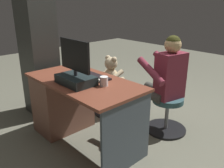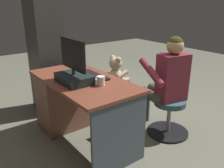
# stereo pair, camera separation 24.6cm
# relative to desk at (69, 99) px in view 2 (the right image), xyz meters

# --- Properties ---
(ground_plane) EXTENTS (10.00, 10.00, 0.00)m
(ground_plane) POSITION_rel_desk_xyz_m (-0.33, -0.41, -0.39)
(ground_plane) COLOR #6B6A59
(desk) EXTENTS (1.29, 0.67, 0.72)m
(desk) POSITION_rel_desk_xyz_m (0.00, 0.00, 0.00)
(desk) COLOR brown
(desk) RESTS_ON ground_plane
(monitor) EXTENTS (0.43, 0.26, 0.43)m
(monitor) POSITION_rel_desk_xyz_m (-0.37, 0.12, 0.45)
(monitor) COLOR #1B2628
(monitor) RESTS_ON desk
(keyboard) EXTENTS (0.42, 0.14, 0.02)m
(keyboard) POSITION_rel_desk_xyz_m (-0.31, -0.14, 0.34)
(keyboard) COLOR black
(keyboard) RESTS_ON desk
(computer_mouse) EXTENTS (0.06, 0.10, 0.04)m
(computer_mouse) POSITION_rel_desk_xyz_m (-0.04, -0.13, 0.35)
(computer_mouse) COLOR #302D2E
(computer_mouse) RESTS_ON desk
(cup) EXTENTS (0.08, 0.08, 0.09)m
(cup) POSITION_rel_desk_xyz_m (-0.60, -0.04, 0.38)
(cup) COLOR white
(cup) RESTS_ON desk
(tv_remote) EXTENTS (0.10, 0.16, 0.02)m
(tv_remote) POSITION_rel_desk_xyz_m (-0.09, 0.03, 0.34)
(tv_remote) COLOR black
(tv_remote) RESTS_ON desk
(notebook_binder) EXTENTS (0.24, 0.31, 0.02)m
(notebook_binder) POSITION_rel_desk_xyz_m (-0.39, 0.05, 0.34)
(notebook_binder) COLOR beige
(notebook_binder) RESTS_ON desk
(office_chair_teddy) EXTENTS (0.48, 0.48, 0.43)m
(office_chair_teddy) POSITION_rel_desk_xyz_m (0.01, -0.70, -0.15)
(office_chair_teddy) COLOR black
(office_chair_teddy) RESTS_ON ground_plane
(teddy_bear) EXTENTS (0.26, 0.26, 0.38)m
(teddy_bear) POSITION_rel_desk_xyz_m (0.01, -0.71, 0.21)
(teddy_bear) COLOR #CDB68D
(teddy_bear) RESTS_ON office_chair_teddy
(visitor_chair) EXTENTS (0.48, 0.48, 0.43)m
(visitor_chair) POSITION_rel_desk_xyz_m (-0.79, -0.86, -0.16)
(visitor_chair) COLOR black
(visitor_chair) RESTS_ON ground_plane
(person) EXTENTS (0.56, 0.54, 1.14)m
(person) POSITION_rel_desk_xyz_m (-0.71, -0.84, 0.27)
(person) COLOR maroon
(person) RESTS_ON ground_plane
(equipment_rack) EXTENTS (0.44, 0.36, 1.58)m
(equipment_rack) POSITION_rel_desk_xyz_m (0.69, -0.04, 0.40)
(equipment_rack) COLOR #30322E
(equipment_rack) RESTS_ON ground_plane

